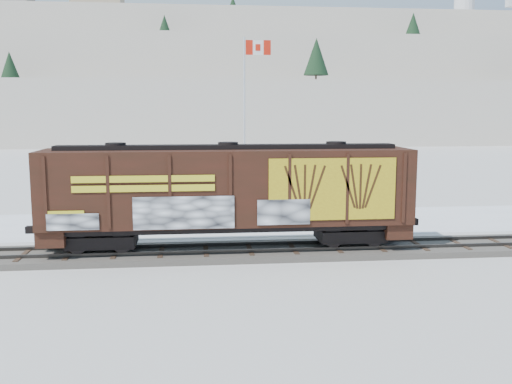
{
  "coord_description": "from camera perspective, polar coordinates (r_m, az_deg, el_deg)",
  "views": [
    {
      "loc": [
        -2.38,
        -25.43,
        6.57
      ],
      "look_at": [
        0.62,
        3.0,
        2.47
      ],
      "focal_mm": 40.0,
      "sensor_mm": 36.0,
      "label": 1
    }
  ],
  "objects": [
    {
      "name": "flagpole",
      "position": [
        40.22,
        -1.01,
        4.9
      ],
      "size": [
        2.3,
        0.9,
        11.56
      ],
      "color": "silver",
      "rests_on": "ground"
    },
    {
      "name": "car_white",
      "position": [
        33.84,
        -5.27,
        -1.66
      ],
      "size": [
        5.04,
        3.41,
        1.57
      ],
      "primitive_type": "imported",
      "rotation": [
        0.0,
        0.0,
        1.98
      ],
      "color": "white",
      "rests_on": "parking_strip"
    },
    {
      "name": "hopper_railcar",
      "position": [
        25.71,
        -2.77,
        0.15
      ],
      "size": [
        16.4,
        3.06,
        4.63
      ],
      "color": "black",
      "rests_on": "rail_track"
    },
    {
      "name": "rail_track",
      "position": [
        26.34,
        -0.66,
        -5.95
      ],
      "size": [
        50.0,
        3.4,
        0.43
      ],
      "color": "#59544C",
      "rests_on": "ground"
    },
    {
      "name": "car_silver",
      "position": [
        31.69,
        -4.27,
        -2.42
      ],
      "size": [
        4.37,
        1.93,
        1.46
      ],
      "primitive_type": "imported",
      "rotation": [
        0.0,
        0.0,
        1.52
      ],
      "color": "#9FA2A6",
      "rests_on": "parking_strip"
    },
    {
      "name": "parking_strip",
      "position": [
        33.66,
        -1.85,
        -3.07
      ],
      "size": [
        40.0,
        8.0,
        0.03
      ],
      "primitive_type": "cube",
      "color": "white",
      "rests_on": "ground"
    },
    {
      "name": "ground",
      "position": [
        26.37,
        -0.66,
        -6.26
      ],
      "size": [
        500.0,
        500.0,
        0.0
      ],
      "primitive_type": "plane",
      "color": "white",
      "rests_on": "ground"
    },
    {
      "name": "car_dark",
      "position": [
        34.11,
        9.89,
        -1.85
      ],
      "size": [
        4.68,
        1.93,
        1.36
      ],
      "primitive_type": "imported",
      "rotation": [
        0.0,
        0.0,
        1.58
      ],
      "color": "#202328",
      "rests_on": "parking_strip"
    },
    {
      "name": "hillside",
      "position": [
        165.42,
        -5.3,
        10.84
      ],
      "size": [
        360.0,
        110.0,
        93.0
      ],
      "color": "white",
      "rests_on": "ground"
    }
  ]
}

